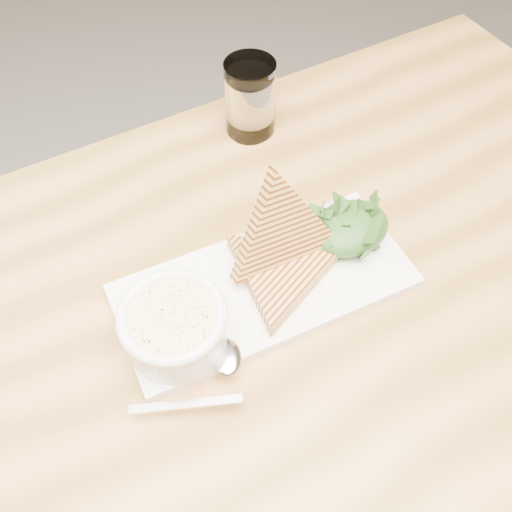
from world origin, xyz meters
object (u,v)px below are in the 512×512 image
table_top (332,263)px  glass_near (250,98)px  platter (264,286)px  glass_far (249,106)px  soup_bowl (175,329)px

table_top → glass_near: size_ratio=9.22×
table_top → glass_near: (0.04, 0.28, 0.08)m
platter → glass_near: glass_near is taller
platter → glass_far: glass_far is taller
platter → glass_near: (0.15, 0.27, 0.05)m
soup_bowl → glass_near: size_ratio=0.99×
table_top → platter: size_ratio=2.96×
soup_bowl → glass_near: 0.40m
glass_near → glass_far: glass_near is taller
table_top → glass_near: bearing=81.5°
soup_bowl → glass_far: 0.39m
glass_far → platter: bearing=-118.7°
table_top → glass_near: 0.29m
glass_near → table_top: bearing=-98.5°
platter → table_top: bearing=-1.9°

